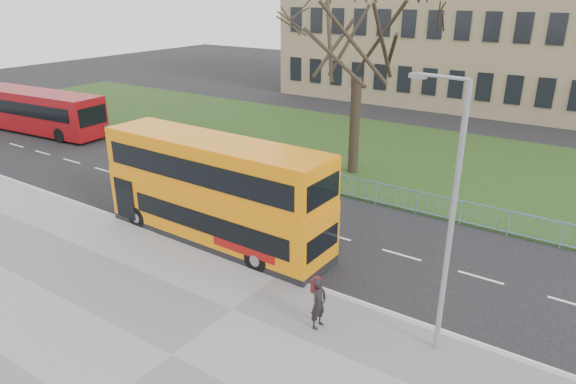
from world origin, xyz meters
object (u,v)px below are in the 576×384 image
object	(u,v)px
red_bus	(38,111)
pedestrian	(319,303)
yellow_bus	(215,189)
street_lamp	(449,213)

from	to	relation	value
red_bus	pedestrian	xyz separation A→B (m)	(28.46, -8.73, -0.63)
pedestrian	red_bus	bearing A→B (deg)	76.94
yellow_bus	red_bus	world-z (taller)	yellow_bus
yellow_bus	red_bus	bearing A→B (deg)	166.12
red_bus	street_lamp	size ratio (longest dim) A/B	1.50
yellow_bus	pedestrian	world-z (taller)	yellow_bus
yellow_bus	street_lamp	world-z (taller)	street_lamp
red_bus	street_lamp	bearing A→B (deg)	-18.67
red_bus	street_lamp	world-z (taller)	street_lamp
yellow_bus	pedestrian	xyz separation A→B (m)	(6.50, -2.83, -1.32)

